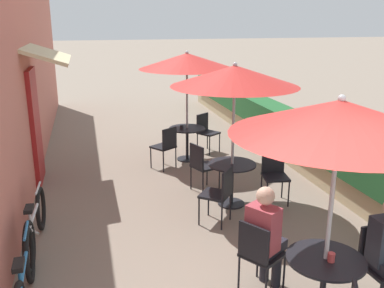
% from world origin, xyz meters
% --- Properties ---
extents(cafe_facade_wall, '(0.98, 13.84, 4.20)m').
position_xyz_m(cafe_facade_wall, '(-2.54, 6.78, 2.09)').
color(cafe_facade_wall, '#C66B5B').
rests_on(cafe_facade_wall, ground_plane).
extents(planter_hedge, '(0.60, 12.84, 1.01)m').
position_xyz_m(planter_hedge, '(2.75, 6.82, 0.54)').
color(planter_hedge, tan).
rests_on(planter_hedge, ground_plane).
extents(patio_table_near, '(0.77, 0.77, 0.71)m').
position_xyz_m(patio_table_near, '(0.70, 1.46, 0.51)').
color(patio_table_near, black).
rests_on(patio_table_near, ground_plane).
extents(patio_umbrella_near, '(1.98, 1.98, 2.32)m').
position_xyz_m(patio_umbrella_near, '(0.70, 1.46, 2.11)').
color(patio_umbrella_near, '#B7B7BC').
rests_on(patio_umbrella_near, ground_plane).
extents(cafe_chair_near_left, '(0.42, 0.42, 0.87)m').
position_xyz_m(cafe_chair_near_left, '(1.42, 1.57, 0.52)').
color(cafe_chair_near_left, black).
rests_on(cafe_chair_near_left, ground_plane).
extents(cafe_chair_near_right, '(0.55, 0.55, 0.87)m').
position_xyz_m(cafe_chair_near_right, '(0.25, 2.03, 0.52)').
color(cafe_chair_near_right, black).
rests_on(cafe_chair_near_right, ground_plane).
extents(seated_patron_near_right, '(0.51, 0.48, 1.25)m').
position_xyz_m(seated_patron_near_right, '(0.34, 2.09, 0.69)').
color(seated_patron_near_right, '#23232D').
rests_on(seated_patron_near_right, ground_plane).
extents(coffee_cup_near, '(0.07, 0.07, 0.09)m').
position_xyz_m(coffee_cup_near, '(0.72, 1.39, 0.75)').
color(coffee_cup_near, '#B73D3D').
rests_on(coffee_cup_near, patio_table_near).
extents(patio_table_mid, '(0.77, 0.77, 0.71)m').
position_xyz_m(patio_table_mid, '(0.75, 4.35, 0.51)').
color(patio_table_mid, black).
rests_on(patio_table_mid, ground_plane).
extents(patio_umbrella_mid, '(1.98, 1.98, 2.32)m').
position_xyz_m(patio_umbrella_mid, '(0.75, 4.35, 2.11)').
color(patio_umbrella_mid, '#B7B7BC').
rests_on(patio_umbrella_mid, ground_plane).
extents(cafe_chair_mid_left, '(0.46, 0.46, 0.87)m').
position_xyz_m(cafe_chair_mid_left, '(1.48, 4.31, 0.52)').
color(cafe_chair_mid_left, black).
rests_on(cafe_chair_mid_left, ground_plane).
extents(cafe_chair_mid_right, '(0.52, 0.52, 0.87)m').
position_xyz_m(cafe_chair_mid_right, '(0.42, 5.00, 0.52)').
color(cafe_chair_mid_right, black).
rests_on(cafe_chair_mid_right, ground_plane).
extents(cafe_chair_mid_back, '(0.56, 0.56, 0.87)m').
position_xyz_m(cafe_chair_mid_back, '(0.35, 3.74, 0.52)').
color(cafe_chair_mid_back, black).
rests_on(cafe_chair_mid_back, ground_plane).
extents(patio_table_far, '(0.77, 0.77, 0.71)m').
position_xyz_m(patio_table_far, '(0.58, 6.79, 0.51)').
color(patio_table_far, black).
rests_on(patio_table_far, ground_plane).
extents(patio_umbrella_far, '(1.98, 1.98, 2.32)m').
position_xyz_m(patio_umbrella_far, '(0.58, 6.79, 2.11)').
color(patio_umbrella_far, '#B7B7BC').
rests_on(patio_umbrella_far, ground_plane).
extents(cafe_chair_far_left, '(0.56, 0.56, 0.87)m').
position_xyz_m(cafe_chair_far_left, '(0.03, 6.31, 0.52)').
color(cafe_chair_far_left, black).
rests_on(cafe_chair_far_left, ground_plane).
extents(cafe_chair_far_right, '(0.56, 0.56, 0.87)m').
position_xyz_m(cafe_chair_far_right, '(1.14, 7.26, 0.52)').
color(cafe_chair_far_right, black).
rests_on(cafe_chair_far_right, ground_plane).
extents(coffee_cup_far, '(0.07, 0.07, 0.09)m').
position_xyz_m(coffee_cup_far, '(0.45, 6.70, 0.75)').
color(coffee_cup_far, '#232328').
rests_on(coffee_cup_far, patio_table_far).
extents(bicycle_leaning, '(0.13, 1.75, 0.74)m').
position_xyz_m(bicycle_leaning, '(-2.20, 2.34, 0.34)').
color(bicycle_leaning, black).
rests_on(bicycle_leaning, ground_plane).
extents(bicycle_second, '(0.13, 1.74, 0.72)m').
position_xyz_m(bicycle_second, '(-2.23, 3.66, 0.33)').
color(bicycle_second, black).
rests_on(bicycle_second, ground_plane).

